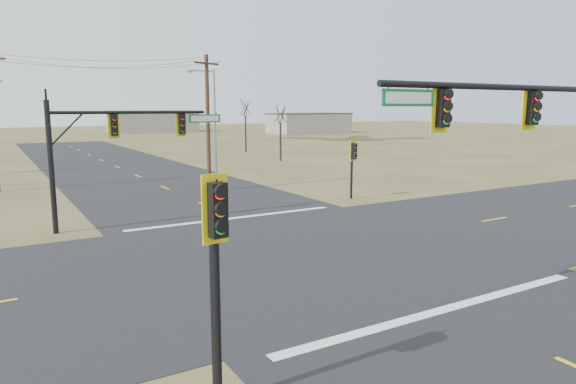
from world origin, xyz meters
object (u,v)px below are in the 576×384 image
object	(u,v)px
pedestal_signal_sw	(217,243)
mast_arm_far	(118,136)
mast_arm_near	(537,132)
pedestal_signal_ne	(353,156)
streetlight_a	(213,116)
bare_tree_c	(280,113)
utility_pole_near	(208,122)
bare_tree_d	(245,107)

from	to	relation	value
pedestal_signal_sw	mast_arm_far	bearing A→B (deg)	75.44
mast_arm_near	pedestal_signal_ne	xyz separation A→B (m)	(5.52, 16.59, -2.37)
pedestal_signal_ne	streetlight_a	distance (m)	17.60
pedestal_signal_ne	bare_tree_c	world-z (taller)	bare_tree_c
pedestal_signal_ne	pedestal_signal_sw	bearing A→B (deg)	-150.72
mast_arm_far	utility_pole_near	bearing A→B (deg)	45.67
mast_arm_near	bare_tree_d	xyz separation A→B (m)	(15.23, 52.68, 0.82)
utility_pole_near	bare_tree_d	xyz separation A→B (m)	(16.72, 28.29, 1.06)
pedestal_signal_ne	utility_pole_near	size ratio (longest dim) A/B	0.40
mast_arm_near	streetlight_a	bearing A→B (deg)	93.63
pedestal_signal_ne	utility_pole_near	world-z (taller)	utility_pole_near
streetlight_a	mast_arm_near	bearing A→B (deg)	-98.67
streetlight_a	bare_tree_d	bearing A→B (deg)	52.57
pedestal_signal_sw	bare_tree_d	xyz separation A→B (m)	(26.90, 53.96, 2.62)
mast_arm_near	bare_tree_d	bearing A→B (deg)	82.18
mast_arm_far	streetlight_a	size ratio (longest dim) A/B	0.94
pedestal_signal_ne	pedestal_signal_sw	size ratio (longest dim) A/B	0.81
streetlight_a	bare_tree_c	xyz separation A→B (m)	(10.86, 6.58, 0.14)
mast_arm_far	pedestal_signal_sw	world-z (taller)	mast_arm_far
streetlight_a	bare_tree_d	size ratio (longest dim) A/B	1.25
mast_arm_far	streetlight_a	world-z (taller)	streetlight_a
pedestal_signal_sw	utility_pole_near	bearing A→B (deg)	60.78
utility_pole_near	bare_tree_d	size ratio (longest dim) A/B	1.28
mast_arm_near	mast_arm_far	size ratio (longest dim) A/B	1.18
mast_arm_near	pedestal_signal_ne	world-z (taller)	mast_arm_near
bare_tree_d	mast_arm_far	bearing A→B (deg)	-124.27
pedestal_signal_ne	bare_tree_d	distance (m)	37.51
bare_tree_c	bare_tree_d	distance (m)	12.41
mast_arm_near	bare_tree_c	xyz separation A→B (m)	(13.62, 40.38, 0.18)
pedestal_signal_sw	streetlight_a	world-z (taller)	streetlight_a
mast_arm_far	pedestal_signal_ne	xyz separation A→B (m)	(15.03, 0.23, -1.75)
mast_arm_near	bare_tree_c	size ratio (longest dim) A/B	1.51
mast_arm_far	bare_tree_d	distance (m)	43.97
pedestal_signal_ne	mast_arm_far	bearing A→B (deg)	164.02
mast_arm_far	pedestal_signal_sw	xyz separation A→B (m)	(-2.15, -17.65, -1.18)
mast_arm_near	bare_tree_c	bearing A→B (deg)	79.67
pedestal_signal_ne	bare_tree_d	bearing A→B (deg)	58.08
streetlight_a	pedestal_signal_ne	bearing A→B (deg)	-84.92
pedestal_signal_ne	bare_tree_c	size ratio (longest dim) A/B	0.56
utility_pole_near	streetlight_a	bearing A→B (deg)	65.65
pedestal_signal_sw	streetlight_a	size ratio (longest dim) A/B	0.51
pedestal_signal_sw	bare_tree_d	distance (m)	60.35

